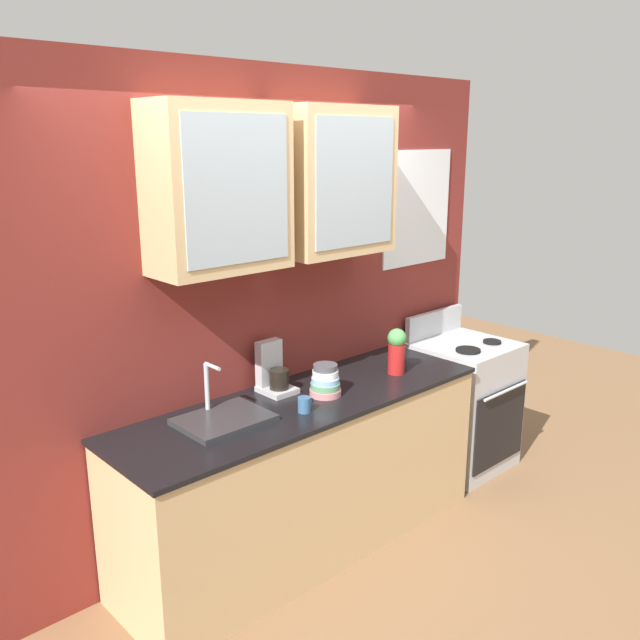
% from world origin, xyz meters
% --- Properties ---
extents(ground_plane, '(10.00, 10.00, 0.00)m').
position_xyz_m(ground_plane, '(0.00, 0.00, 0.00)').
color(ground_plane, brown).
extents(back_wall_unit, '(3.73, 0.43, 2.68)m').
position_xyz_m(back_wall_unit, '(0.01, 0.33, 1.54)').
color(back_wall_unit, maroon).
rests_on(back_wall_unit, ground_plane).
extents(counter, '(2.25, 0.68, 0.91)m').
position_xyz_m(counter, '(0.00, 0.00, 0.46)').
color(counter, tan).
rests_on(counter, ground_plane).
extents(stove_range, '(0.63, 0.65, 1.09)m').
position_xyz_m(stove_range, '(1.51, -0.00, 0.46)').
color(stove_range, silver).
rests_on(stove_range, ground_plane).
extents(sink_faucet, '(0.45, 0.34, 0.29)m').
position_xyz_m(sink_faucet, '(-0.51, 0.04, 0.93)').
color(sink_faucet, '#2D2D30').
rests_on(sink_faucet, counter).
extents(bowl_stack, '(0.18, 0.18, 0.18)m').
position_xyz_m(bowl_stack, '(0.12, -0.04, 0.99)').
color(bowl_stack, '#D87F84').
rests_on(bowl_stack, counter).
extents(vase, '(0.11, 0.11, 0.28)m').
position_xyz_m(vase, '(0.69, -0.07, 1.06)').
color(vase, '#B21E1E').
rests_on(vase, counter).
extents(cup_near_sink, '(0.10, 0.07, 0.08)m').
position_xyz_m(cup_near_sink, '(-0.12, -0.14, 0.95)').
color(cup_near_sink, '#38608C').
rests_on(cup_near_sink, counter).
extents(coffee_maker, '(0.17, 0.20, 0.29)m').
position_xyz_m(coffee_maker, '(-0.05, 0.21, 1.02)').
color(coffee_maker, '#B7B7BC').
rests_on(coffee_maker, counter).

